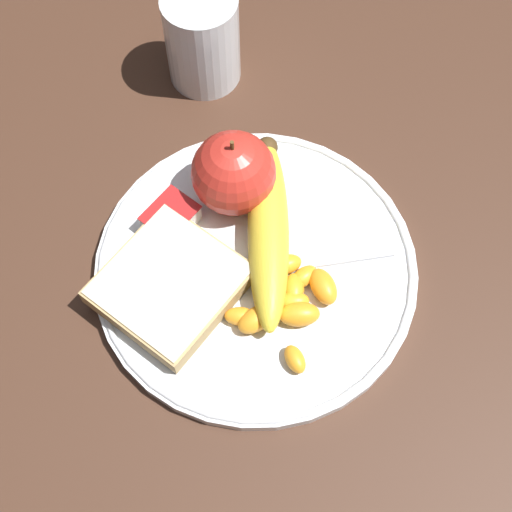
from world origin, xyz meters
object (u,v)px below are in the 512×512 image
(juice_glass, at_px, (203,41))
(plate, at_px, (256,268))
(fork, at_px, (268,268))
(bread_slice, at_px, (170,285))
(jam_packet, at_px, (171,218))
(banana, at_px, (268,229))
(apple, at_px, (234,173))

(juice_glass, bearing_deg, plate, 51.40)
(juice_glass, relative_size, fork, 0.65)
(plate, xyz_separation_m, bread_slice, (0.06, -0.04, 0.02))
(bread_slice, bearing_deg, jam_packet, -139.13)
(bread_slice, height_order, fork, bread_slice)
(fork, bearing_deg, jam_packet, -36.70)
(banana, bearing_deg, fork, 38.46)
(plate, relative_size, banana, 1.68)
(jam_packet, bearing_deg, juice_glass, -148.86)
(banana, bearing_deg, juice_glass, -124.04)
(juice_glass, xyz_separation_m, fork, (0.14, 0.19, -0.03))
(bread_slice, bearing_deg, banana, 159.46)
(jam_packet, bearing_deg, banana, 119.00)
(apple, height_order, jam_packet, apple)
(bread_slice, bearing_deg, apple, -170.89)
(fork, distance_m, jam_packet, 0.10)
(plate, height_order, banana, banana)
(jam_packet, bearing_deg, fork, 101.00)
(fork, bearing_deg, juice_glass, -83.95)
(juice_glass, relative_size, banana, 0.58)
(apple, xyz_separation_m, fork, (0.04, 0.07, -0.04))
(banana, distance_m, jam_packet, 0.09)
(juice_glass, distance_m, apple, 0.16)
(plate, distance_m, fork, 0.01)
(juice_glass, height_order, apple, juice_glass)
(bread_slice, bearing_deg, fork, 141.76)
(apple, relative_size, fork, 0.55)
(apple, bearing_deg, juice_glass, -129.66)
(apple, bearing_deg, fork, 60.41)
(juice_glass, xyz_separation_m, bread_slice, (0.21, 0.14, -0.02))
(apple, height_order, bread_slice, apple)
(apple, distance_m, jam_packet, 0.07)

